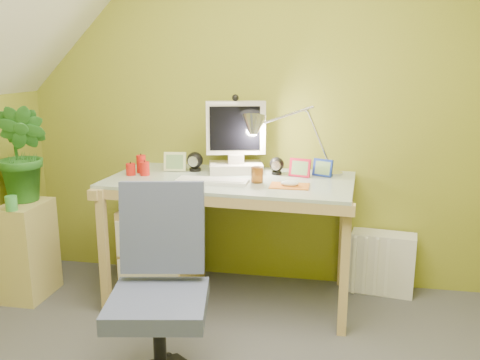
% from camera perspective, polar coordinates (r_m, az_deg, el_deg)
% --- Properties ---
extents(wall_back, '(3.20, 0.01, 2.40)m').
position_cam_1_polar(wall_back, '(3.42, 1.86, 8.02)').
color(wall_back, olive).
rests_on(wall_back, floor).
extents(desk, '(1.54, 0.84, 0.80)m').
position_cam_1_polar(desk, '(3.26, -1.06, -6.68)').
color(desk, tan).
rests_on(desk, floor).
extents(monitor, '(0.39, 0.28, 0.48)m').
position_cam_1_polar(monitor, '(3.27, -0.48, 5.01)').
color(monitor, beige).
rests_on(monitor, desk).
extents(speaker_left, '(0.12, 0.12, 0.13)m').
position_cam_1_polar(speaker_left, '(3.35, -5.08, 2.09)').
color(speaker_left, black).
rests_on(speaker_left, desk).
extents(speaker_right, '(0.11, 0.11, 0.11)m').
position_cam_1_polar(speaker_right, '(3.25, 4.14, 1.59)').
color(speaker_right, black).
rests_on(speaker_right, desk).
extents(keyboard, '(0.43, 0.15, 0.02)m').
position_cam_1_polar(keyboard, '(3.03, -3.11, -0.13)').
color(keyboard, white).
rests_on(keyboard, desk).
extents(mousepad, '(0.23, 0.16, 0.01)m').
position_cam_1_polar(mousepad, '(2.96, 5.59, -0.66)').
color(mousepad, '#CC6B1F').
rests_on(mousepad, desk).
extents(mouse, '(0.11, 0.07, 0.04)m').
position_cam_1_polar(mouse, '(2.95, 5.59, -0.38)').
color(mouse, silver).
rests_on(mouse, mousepad).
extents(amber_tumbler, '(0.09, 0.09, 0.09)m').
position_cam_1_polar(amber_tumbler, '(3.03, 1.93, 0.59)').
color(amber_tumbler, brown).
rests_on(amber_tumbler, desk).
extents(candle_cluster, '(0.16, 0.14, 0.11)m').
position_cam_1_polar(candle_cluster, '(3.31, -11.28, 1.64)').
color(candle_cluster, red).
rests_on(candle_cluster, desk).
extents(photo_frame_red, '(0.13, 0.06, 0.12)m').
position_cam_1_polar(photo_frame_red, '(3.19, 6.74, 1.38)').
color(photo_frame_red, red).
rests_on(photo_frame_red, desk).
extents(photo_frame_blue, '(0.12, 0.07, 0.11)m').
position_cam_1_polar(photo_frame_blue, '(3.23, 9.26, 1.38)').
color(photo_frame_blue, '#162E9B').
rests_on(photo_frame_blue, desk).
extents(photo_frame_green, '(0.15, 0.04, 0.12)m').
position_cam_1_polar(photo_frame_green, '(3.37, -7.31, 2.06)').
color(photo_frame_green, beige).
rests_on(photo_frame_green, desk).
extents(desk_lamp, '(0.64, 0.39, 0.63)m').
position_cam_1_polar(desk_lamp, '(3.21, 7.48, 6.12)').
color(desk_lamp, silver).
rests_on(desk_lamp, desk).
extents(side_ledge, '(0.23, 0.36, 0.63)m').
position_cam_1_polar(side_ledge, '(3.59, -22.65, -7.29)').
color(side_ledge, tan).
rests_on(side_ledge, floor).
extents(potted_plant, '(0.40, 0.35, 0.62)m').
position_cam_1_polar(potted_plant, '(3.47, -23.13, 2.72)').
color(potted_plant, '#256521').
rests_on(potted_plant, side_ledge).
extents(green_cup, '(0.08, 0.08, 0.09)m').
position_cam_1_polar(green_cup, '(3.36, -24.29, -2.40)').
color(green_cup, green).
rests_on(green_cup, side_ledge).
extents(task_chair, '(0.58, 0.58, 0.90)m').
position_cam_1_polar(task_chair, '(2.39, -9.19, -13.42)').
color(task_chair, '#40486A').
rests_on(task_chair, floor).
extents(radiator, '(0.43, 0.22, 0.41)m').
position_cam_1_polar(radiator, '(3.54, 15.67, -8.93)').
color(radiator, silver).
rests_on(radiator, floor).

